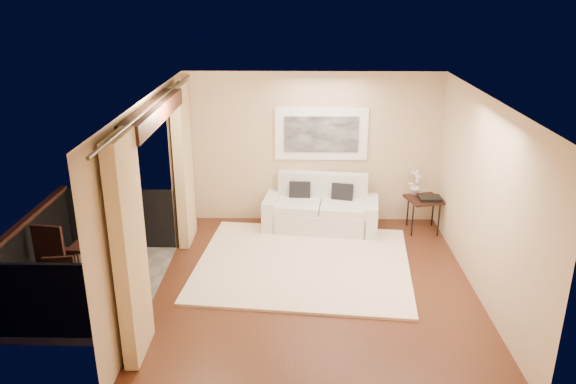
{
  "coord_description": "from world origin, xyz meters",
  "views": [
    {
      "loc": [
        -0.27,
        -7.08,
        4.05
      ],
      "look_at": [
        -0.41,
        1.07,
        1.05
      ],
      "focal_mm": 35.0,
      "sensor_mm": 36.0,
      "label": 1
    }
  ],
  "objects_px": {
    "orchid": "(415,181)",
    "sofa": "(321,210)",
    "ice_bucket": "(92,230)",
    "bistro_table": "(100,246)",
    "balcony_chair_near": "(60,286)",
    "side_table": "(424,201)",
    "balcony_chair_far": "(54,251)"
  },
  "relations": [
    {
      "from": "bistro_table",
      "to": "ice_bucket",
      "type": "distance_m",
      "value": 0.26
    },
    {
      "from": "sofa",
      "to": "orchid",
      "type": "bearing_deg",
      "value": 9.8
    },
    {
      "from": "ice_bucket",
      "to": "balcony_chair_far",
      "type": "bearing_deg",
      "value": -170.15
    },
    {
      "from": "balcony_chair_near",
      "to": "bistro_table",
      "type": "bearing_deg",
      "value": 61.68
    },
    {
      "from": "sofa",
      "to": "side_table",
      "type": "relative_size",
      "value": 3.03
    },
    {
      "from": "side_table",
      "to": "balcony_chair_far",
      "type": "relative_size",
      "value": 0.67
    },
    {
      "from": "balcony_chair_far",
      "to": "balcony_chair_near",
      "type": "height_order",
      "value": "balcony_chair_far"
    },
    {
      "from": "balcony_chair_near",
      "to": "orchid",
      "type": "bearing_deg",
      "value": 22.39
    },
    {
      "from": "side_table",
      "to": "bistro_table",
      "type": "height_order",
      "value": "bistro_table"
    },
    {
      "from": "side_table",
      "to": "balcony_chair_near",
      "type": "xyz_separation_m",
      "value": [
        -5.19,
        -2.91,
        -0.05
      ]
    },
    {
      "from": "orchid",
      "to": "sofa",
      "type": "bearing_deg",
      "value": -177.3
    },
    {
      "from": "ice_bucket",
      "to": "sofa",
      "type": "bearing_deg",
      "value": 32.7
    },
    {
      "from": "ice_bucket",
      "to": "side_table",
      "type": "bearing_deg",
      "value": 21.7
    },
    {
      "from": "sofa",
      "to": "ice_bucket",
      "type": "bearing_deg",
      "value": -140.21
    },
    {
      "from": "balcony_chair_far",
      "to": "ice_bucket",
      "type": "distance_m",
      "value": 0.62
    },
    {
      "from": "orchid",
      "to": "balcony_chair_far",
      "type": "bearing_deg",
      "value": -157.37
    },
    {
      "from": "orchid",
      "to": "balcony_chair_far",
      "type": "height_order",
      "value": "orchid"
    },
    {
      "from": "orchid",
      "to": "bistro_table",
      "type": "bearing_deg",
      "value": -154.22
    },
    {
      "from": "bistro_table",
      "to": "balcony_chair_far",
      "type": "distance_m",
      "value": 0.68
    },
    {
      "from": "balcony_chair_far",
      "to": "ice_bucket",
      "type": "bearing_deg",
      "value": -161.93
    },
    {
      "from": "sofa",
      "to": "bistro_table",
      "type": "bearing_deg",
      "value": -137.54
    },
    {
      "from": "ice_bucket",
      "to": "bistro_table",
      "type": "bearing_deg",
      "value": -45.28
    },
    {
      "from": "ice_bucket",
      "to": "orchid",
      "type": "bearing_deg",
      "value": 23.93
    },
    {
      "from": "sofa",
      "to": "ice_bucket",
      "type": "xyz_separation_m",
      "value": [
        -3.27,
        -2.1,
        0.53
      ]
    },
    {
      "from": "sofa",
      "to": "orchid",
      "type": "relative_size",
      "value": 4.04
    },
    {
      "from": "sofa",
      "to": "bistro_table",
      "type": "distance_m",
      "value": 3.87
    },
    {
      "from": "orchid",
      "to": "bistro_table",
      "type": "height_order",
      "value": "orchid"
    },
    {
      "from": "orchid",
      "to": "ice_bucket",
      "type": "bearing_deg",
      "value": -156.07
    },
    {
      "from": "sofa",
      "to": "balcony_chair_near",
      "type": "distance_m",
      "value": 4.55
    },
    {
      "from": "side_table",
      "to": "balcony_chair_near",
      "type": "bearing_deg",
      "value": -150.68
    },
    {
      "from": "bistro_table",
      "to": "balcony_chair_near",
      "type": "distance_m",
      "value": 0.84
    },
    {
      "from": "sofa",
      "to": "ice_bucket",
      "type": "relative_size",
      "value": 10.28
    }
  ]
}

